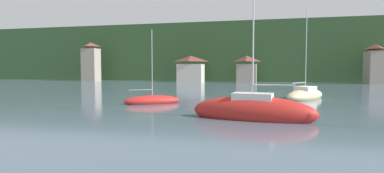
% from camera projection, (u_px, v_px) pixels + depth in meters
% --- Properties ---
extents(wooded_hillside, '(352.00, 59.15, 28.99)m').
position_uv_depth(wooded_hillside, '(299.00, 59.00, 107.89)').
color(wooded_hillside, '#2D4C28').
rests_on(wooded_hillside, ground_plane).
extents(shore_building_west, '(4.33, 3.54, 10.54)m').
position_uv_depth(shore_building_west, '(91.00, 62.00, 83.28)').
color(shore_building_west, gray).
rests_on(shore_building_west, ground_plane).
extents(shore_building_westcentral, '(6.63, 4.49, 6.67)m').
position_uv_depth(shore_building_westcentral, '(191.00, 69.00, 77.22)').
color(shore_building_westcentral, beige).
rests_on(shore_building_westcentral, ground_plane).
extents(shore_building_central, '(4.89, 4.31, 6.53)m').
position_uv_depth(shore_building_central, '(247.00, 70.00, 73.83)').
color(shore_building_central, gray).
rests_on(shore_building_central, ground_plane).
extents(shore_building_eastcentral, '(3.41, 5.60, 8.82)m').
position_uv_depth(shore_building_eastcentral, '(375.00, 65.00, 67.75)').
color(shore_building_eastcentral, gray).
rests_on(shore_building_eastcentral, ground_plane).
extents(sailboat_far_0, '(5.50, 4.38, 7.48)m').
position_uv_depth(sailboat_far_0, '(152.00, 101.00, 29.75)').
color(sailboat_far_0, red).
rests_on(sailboat_far_0, ground_plane).
extents(sailboat_mid_2, '(8.58, 3.36, 12.08)m').
position_uv_depth(sailboat_mid_2, '(252.00, 111.00, 20.52)').
color(sailboat_mid_2, red).
rests_on(sailboat_mid_2, ground_plane).
extents(sailboat_far_5, '(5.91, 7.69, 10.26)m').
position_uv_depth(sailboat_far_5, '(305.00, 95.00, 34.36)').
color(sailboat_far_5, '#CCBC8E').
rests_on(sailboat_far_5, ground_plane).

